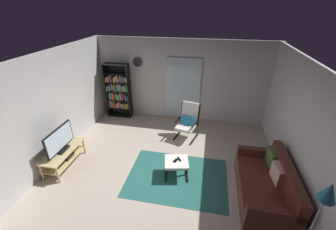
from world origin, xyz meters
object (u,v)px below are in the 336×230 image
object	(u,v)px
tv_stand	(64,155)
wall_clock	(137,62)
television	(60,140)
lounge_armchair	(188,120)
cell_phone	(176,161)
ottoman	(177,163)
bookshelf_near_tv	(119,91)
leather_sofa	(266,185)
tv_remote	(179,159)
floor_lamp_by_sofa	(324,202)

from	to	relation	value
tv_stand	wall_clock	size ratio (longest dim) A/B	4.01
television	lounge_armchair	distance (m)	3.32
television	cell_phone	world-z (taller)	television
tv_stand	ottoman	distance (m)	2.69
bookshelf_near_tv	ottoman	size ratio (longest dim) A/B	3.01
bookshelf_near_tv	lounge_armchair	distance (m)	2.60
leather_sofa	wall_clock	world-z (taller)	wall_clock
television	tv_remote	distance (m)	2.76
bookshelf_near_tv	wall_clock	size ratio (longest dim) A/B	6.28
tv_stand	bookshelf_near_tv	bearing A→B (deg)	83.50
tv_stand	bookshelf_near_tv	xyz separation A→B (m)	(0.31, 2.72, 0.59)
tv_stand	leather_sofa	world-z (taller)	leather_sofa
ottoman	cell_phone	distance (m)	0.08
bookshelf_near_tv	leather_sofa	distance (m)	5.10
tv_remote	ottoman	bearing A→B (deg)	-160.42
bookshelf_near_tv	wall_clock	bearing A→B (deg)	16.11
bookshelf_near_tv	floor_lamp_by_sofa	world-z (taller)	bookshelf_near_tv
tv_stand	floor_lamp_by_sofa	xyz separation A→B (m)	(4.71, -1.39, 1.11)
floor_lamp_by_sofa	bookshelf_near_tv	bearing A→B (deg)	136.91
bookshelf_near_tv	lounge_armchair	xyz separation A→B (m)	(2.43, -0.85, -0.36)
tv_stand	leather_sofa	size ratio (longest dim) A/B	0.65
tv_stand	cell_phone	distance (m)	2.67
leather_sofa	ottoman	distance (m)	1.88
lounge_armchair	cell_phone	bearing A→B (deg)	-92.76
leather_sofa	lounge_armchair	distance (m)	2.65
ottoman	tv_remote	bearing A→B (deg)	51.90
bookshelf_near_tv	cell_phone	xyz separation A→B (m)	(2.35, -2.52, -0.48)
tv_stand	floor_lamp_by_sofa	bearing A→B (deg)	-16.51
tv_stand	floor_lamp_by_sofa	size ratio (longest dim) A/B	0.68
bookshelf_near_tv	cell_phone	world-z (taller)	bookshelf_near_tv
wall_clock	leather_sofa	bearing A→B (deg)	-39.78
television	wall_clock	bearing A→B (deg)	71.68
ottoman	wall_clock	world-z (taller)	wall_clock
tv_stand	lounge_armchair	bearing A→B (deg)	34.22
lounge_armchair	tv_remote	xyz separation A→B (m)	(-0.01, -1.61, -0.12)
tv_stand	cell_phone	size ratio (longest dim) A/B	8.30
ottoman	floor_lamp_by_sofa	bearing A→B (deg)	-38.07
ottoman	floor_lamp_by_sofa	size ratio (longest dim) A/B	0.35
floor_lamp_by_sofa	wall_clock	world-z (taller)	wall_clock
television	floor_lamp_by_sofa	distance (m)	4.95
cell_phone	tv_remote	bearing A→B (deg)	60.57
tv_remote	floor_lamp_by_sofa	distance (m)	2.76
tv_stand	ottoman	xyz separation A→B (m)	(2.68, 0.19, 0.03)
ottoman	cell_phone	xyz separation A→B (m)	(-0.02, 0.00, 0.08)
tv_remote	cell_phone	world-z (taller)	tv_remote
leather_sofa	floor_lamp_by_sofa	bearing A→B (deg)	-82.97
leather_sofa	floor_lamp_by_sofa	size ratio (longest dim) A/B	1.04
television	wall_clock	size ratio (longest dim) A/B	3.16
tv_stand	bookshelf_near_tv	size ratio (longest dim) A/B	0.64
ottoman	cell_phone	size ratio (longest dim) A/B	4.32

